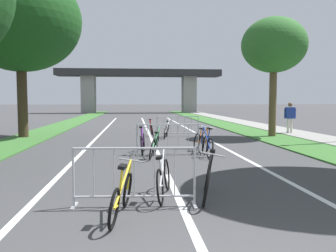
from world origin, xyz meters
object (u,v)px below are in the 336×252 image
(bicycle_purple_2, at_px, (143,143))
(bicycle_yellow_8, at_px, (122,196))
(bicycle_orange_7, at_px, (201,142))
(crowd_barrier_second, at_px, (168,139))
(tree_left_pine_far, at_px, (20,20))
(bicycle_black_6, at_px, (208,179))
(bicycle_white_3, at_px, (167,131))
(bicycle_red_0, at_px, (151,129))
(bicycle_silver_5, at_px, (163,178))
(bicycle_blue_1, at_px, (205,145))
(pedestrian_pushing_bike, at_px, (290,115))
(crowd_barrier_nearest, at_px, (134,177))
(tree_right_oak_mid, at_px, (274,46))
(crowd_barrier_third, at_px, (178,127))
(bicycle_green_4, at_px, (154,146))

(bicycle_purple_2, xyz_separation_m, bicycle_yellow_8, (-0.50, -6.69, -0.03))
(bicycle_orange_7, distance_m, bicycle_yellow_8, 7.29)
(crowd_barrier_second, height_order, bicycle_orange_7, crowd_barrier_second)
(tree_left_pine_far, height_order, bicycle_black_6, tree_left_pine_far)
(bicycle_white_3, bearing_deg, crowd_barrier_second, -83.50)
(bicycle_red_0, height_order, bicycle_purple_2, bicycle_purple_2)
(bicycle_white_3, xyz_separation_m, bicycle_silver_5, (-1.04, -10.43, 0.01))
(bicycle_silver_5, xyz_separation_m, bicycle_black_6, (0.82, -0.18, 0.00))
(bicycle_red_0, relative_size, bicycle_black_6, 0.96)
(bicycle_purple_2, bearing_deg, bicycle_yellow_8, -89.73)
(bicycle_blue_1, height_order, pedestrian_pushing_bike, pedestrian_pushing_bike)
(crowd_barrier_nearest, distance_m, bicycle_purple_2, 6.15)
(tree_right_oak_mid, height_order, crowd_barrier_nearest, tree_right_oak_mid)
(bicycle_black_6, distance_m, bicycle_orange_7, 5.98)
(bicycle_blue_1, height_order, bicycle_orange_7, bicycle_blue_1)
(tree_left_pine_far, bearing_deg, bicycle_orange_7, -34.65)
(bicycle_red_0, height_order, bicycle_black_6, bicycle_black_6)
(bicycle_purple_2, relative_size, bicycle_white_3, 1.03)
(tree_right_oak_mid, distance_m, pedestrian_pushing_bike, 4.04)
(crowd_barrier_third, xyz_separation_m, bicycle_silver_5, (-1.67, -11.02, -0.14))
(tree_right_oak_mid, relative_size, bicycle_purple_2, 3.41)
(bicycle_yellow_8, bearing_deg, crowd_barrier_third, 87.85)
(bicycle_yellow_8, relative_size, pedestrian_pushing_bike, 0.97)
(crowd_barrier_third, xyz_separation_m, bicycle_orange_7, (0.19, -5.30, -0.16))
(tree_left_pine_far, xyz_separation_m, bicycle_white_3, (7.04, -0.72, -5.35))
(tree_left_pine_far, xyz_separation_m, crowd_barrier_nearest, (5.44, -11.69, -5.19))
(crowd_barrier_second, bearing_deg, bicycle_silver_5, -96.52)
(crowd_barrier_third, relative_size, pedestrian_pushing_bike, 1.25)
(crowd_barrier_third, bearing_deg, bicycle_purple_2, -109.55)
(crowd_barrier_third, bearing_deg, crowd_barrier_second, -100.48)
(bicycle_silver_5, height_order, bicycle_orange_7, bicycle_orange_7)
(crowd_barrier_nearest, relative_size, crowd_barrier_second, 1.00)
(bicycle_red_0, bearing_deg, bicycle_orange_7, -76.56)
(crowd_barrier_second, bearing_deg, bicycle_yellow_8, -102.09)
(bicycle_silver_5, height_order, bicycle_yellow_8, bicycle_silver_5)
(crowd_barrier_second, height_order, bicycle_purple_2, crowd_barrier_second)
(bicycle_blue_1, bearing_deg, pedestrian_pushing_bike, 42.90)
(crowd_barrier_nearest, xyz_separation_m, bicycle_silver_5, (0.56, 0.54, -0.14))
(tree_left_pine_far, height_order, bicycle_yellow_8, tree_left_pine_far)
(crowd_barrier_second, bearing_deg, bicycle_red_0, 92.19)
(tree_left_pine_far, relative_size, bicycle_black_6, 4.70)
(bicycle_red_0, bearing_deg, bicycle_white_3, -60.30)
(bicycle_blue_1, bearing_deg, bicycle_green_4, -179.64)
(crowd_barrier_second, xyz_separation_m, bicycle_white_3, (0.45, 5.19, -0.16))
(tree_left_pine_far, relative_size, bicycle_white_3, 4.80)
(bicycle_black_6, xyz_separation_m, bicycle_orange_7, (1.03, 5.89, -0.01))
(bicycle_blue_1, relative_size, bicycle_orange_7, 1.00)
(tree_left_pine_far, bearing_deg, bicycle_green_4, -46.90)
(crowd_barrier_second, relative_size, bicycle_silver_5, 1.28)
(tree_left_pine_far, relative_size, pedestrian_pushing_bike, 4.71)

